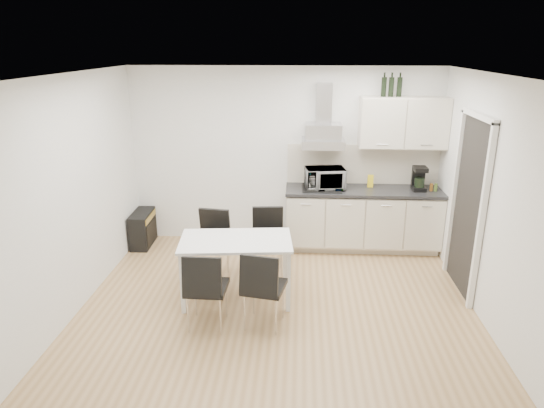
# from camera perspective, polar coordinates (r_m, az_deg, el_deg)

# --- Properties ---
(ground) EXTENTS (4.50, 4.50, 0.00)m
(ground) POSITION_cam_1_polar(r_m,az_deg,el_deg) (5.77, 0.62, -11.70)
(ground) COLOR tan
(ground) RESTS_ON ground
(wall_back) EXTENTS (4.50, 0.10, 2.60)m
(wall_back) POSITION_cam_1_polar(r_m,az_deg,el_deg) (7.17, 1.45, 5.55)
(wall_back) COLOR white
(wall_back) RESTS_ON ground
(wall_front) EXTENTS (4.50, 0.10, 2.60)m
(wall_front) POSITION_cam_1_polar(r_m,az_deg,el_deg) (3.39, -0.99, -9.62)
(wall_front) COLOR white
(wall_front) RESTS_ON ground
(wall_left) EXTENTS (0.10, 4.00, 2.60)m
(wall_left) POSITION_cam_1_polar(r_m,az_deg,el_deg) (5.80, -22.15, 1.04)
(wall_left) COLOR white
(wall_left) RESTS_ON ground
(wall_right) EXTENTS (0.10, 4.00, 2.60)m
(wall_right) POSITION_cam_1_polar(r_m,az_deg,el_deg) (5.61, 24.29, 0.21)
(wall_right) COLOR white
(wall_right) RESTS_ON ground
(ceiling) EXTENTS (4.50, 4.50, 0.00)m
(ceiling) POSITION_cam_1_polar(r_m,az_deg,el_deg) (5.00, 0.73, 15.03)
(ceiling) COLOR white
(ceiling) RESTS_ON wall_back
(doorway) EXTENTS (0.08, 1.04, 2.10)m
(doorway) POSITION_cam_1_polar(r_m,az_deg,el_deg) (6.16, 21.92, -0.39)
(doorway) COLOR white
(doorway) RESTS_ON ground
(kitchenette) EXTENTS (2.22, 0.64, 2.52)m
(kitchenette) POSITION_cam_1_polar(r_m,az_deg,el_deg) (7.10, 10.97, 1.14)
(kitchenette) COLOR beige
(kitchenette) RESTS_ON ground
(dining_table) EXTENTS (1.34, 0.85, 0.75)m
(dining_table) POSITION_cam_1_polar(r_m,az_deg,el_deg) (5.62, -4.27, -5.08)
(dining_table) COLOR white
(dining_table) RESTS_ON ground
(chair_far_left) EXTENTS (0.51, 0.56, 0.88)m
(chair_far_left) POSITION_cam_1_polar(r_m,az_deg,el_deg) (6.24, -7.24, -4.92)
(chair_far_left) COLOR black
(chair_far_left) RESTS_ON ground
(chair_far_right) EXTENTS (0.48, 0.54, 0.88)m
(chair_far_right) POSITION_cam_1_polar(r_m,az_deg,el_deg) (6.27, -0.47, -4.64)
(chair_far_right) COLOR black
(chair_far_right) RESTS_ON ground
(chair_near_left) EXTENTS (0.45, 0.51, 0.88)m
(chair_near_left) POSITION_cam_1_polar(r_m,az_deg,el_deg) (5.22, -7.67, -9.82)
(chair_near_left) COLOR black
(chair_near_left) RESTS_ON ground
(chair_near_right) EXTENTS (0.53, 0.57, 0.88)m
(chair_near_right) POSITION_cam_1_polar(r_m,az_deg,el_deg) (5.19, -0.93, -9.83)
(chair_near_right) COLOR black
(chair_near_right) RESTS_ON ground
(guitar_amp) EXTENTS (0.29, 0.62, 0.51)m
(guitar_amp) POSITION_cam_1_polar(r_m,az_deg,el_deg) (7.51, -14.96, -2.80)
(guitar_amp) COLOR black
(guitar_amp) RESTS_ON ground
(floor_speaker) EXTENTS (0.20, 0.18, 0.32)m
(floor_speaker) POSITION_cam_1_polar(r_m,az_deg,el_deg) (7.42, -0.29, -3.21)
(floor_speaker) COLOR black
(floor_speaker) RESTS_ON ground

